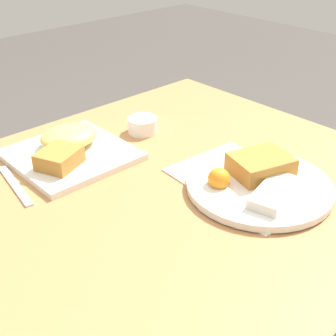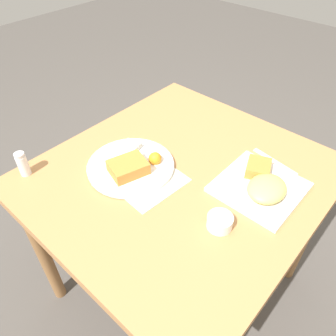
# 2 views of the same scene
# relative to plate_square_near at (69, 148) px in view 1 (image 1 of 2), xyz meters

# --- Properties ---
(dining_table) EXTENTS (0.92, 0.86, 0.71)m
(dining_table) POSITION_rel_plate_square_near_xyz_m (-0.11, 0.24, -0.11)
(dining_table) COLOR #B27A47
(dining_table) RESTS_ON ground_plane
(menu_card) EXTENTS (0.23, 0.31, 0.00)m
(menu_card) POSITION_rel_plate_square_near_xyz_m (-0.20, 0.34, -0.02)
(menu_card) COLOR beige
(menu_card) RESTS_ON dining_table
(plate_square_near) EXTENTS (0.25, 0.25, 0.06)m
(plate_square_near) POSITION_rel_plate_square_near_xyz_m (0.00, 0.00, 0.00)
(plate_square_near) COLOR white
(plate_square_near) RESTS_ON dining_table
(plate_oval_far) EXTENTS (0.29, 0.29, 0.05)m
(plate_oval_far) POSITION_rel_plate_square_near_xyz_m (-0.20, 0.37, -0.00)
(plate_oval_far) COLOR white
(plate_oval_far) RESTS_ON menu_card
(sauce_ramekin) EXTENTS (0.07, 0.07, 0.04)m
(sauce_ramekin) POSITION_rel_plate_square_near_xyz_m (-0.20, 0.01, -0.00)
(sauce_ramekin) COLOR white
(sauce_ramekin) RESTS_ON dining_table
(butter_knife) EXTENTS (0.04, 0.18, 0.00)m
(butter_knife) POSITION_rel_plate_square_near_xyz_m (0.15, 0.03, -0.02)
(butter_knife) COLOR silver
(butter_knife) RESTS_ON dining_table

